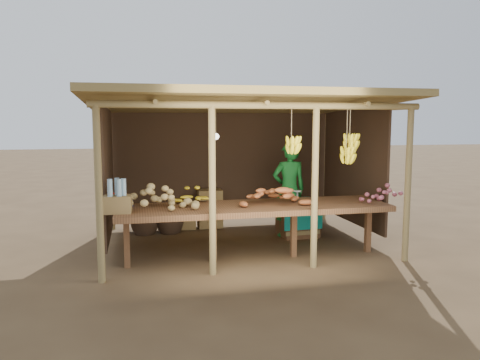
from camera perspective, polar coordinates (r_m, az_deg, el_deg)
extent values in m
plane|color=brown|center=(7.81, 0.00, -7.67)|extent=(60.00, 60.00, 0.00)
cylinder|color=#937C4C|center=(5.96, -16.82, -1.78)|extent=(0.09, 0.09, 2.20)
cylinder|color=#937C4C|center=(7.02, 19.79, -0.60)|extent=(0.09, 0.09, 2.20)
cylinder|color=#937C4C|center=(8.93, -15.44, 1.11)|extent=(0.09, 0.09, 2.20)
cylinder|color=#937C4C|center=(9.67, 10.27, 1.68)|extent=(0.09, 0.09, 2.20)
cylinder|color=#937C4C|center=(6.01, -3.40, -1.41)|extent=(0.09, 0.09, 2.20)
cylinder|color=#937C4C|center=(6.38, 9.10, -0.99)|extent=(0.09, 0.09, 2.20)
cylinder|color=#937C4C|center=(6.10, 3.11, 9.08)|extent=(4.40, 0.09, 0.09)
cylinder|color=#937C4C|center=(9.03, -2.10, 8.41)|extent=(4.40, 0.09, 0.09)
cube|color=#9E8449|center=(7.56, 0.00, 9.37)|extent=(4.70, 3.50, 0.28)
cube|color=#402C1E|center=(9.04, -2.05, 2.13)|extent=(4.20, 0.04, 1.98)
cube|color=#402C1E|center=(7.62, -15.79, 0.96)|extent=(0.04, 2.40, 1.98)
cube|color=#402C1E|center=(8.47, 13.56, 1.61)|extent=(0.04, 2.40, 1.98)
cube|color=brown|center=(6.74, 1.76, -3.41)|extent=(3.90, 1.05, 0.08)
cube|color=brown|center=(6.63, -13.64, -7.34)|extent=(0.08, 0.08, 0.72)
cube|color=brown|center=(6.71, -3.26, -6.97)|extent=(0.08, 0.08, 0.72)
cube|color=brown|center=(6.99, 6.55, -6.42)|extent=(0.08, 0.08, 0.72)
cube|color=brown|center=(7.47, 15.33, -5.77)|extent=(0.08, 0.08, 0.72)
cylinder|color=navy|center=(6.85, -14.56, -2.54)|extent=(0.40, 0.40, 0.14)
cube|color=olive|center=(6.36, -14.71, -2.86)|extent=(0.37, 0.30, 0.23)
imported|color=#19722A|center=(8.16, 5.99, -1.18)|extent=(0.61, 0.40, 1.64)
cube|color=brown|center=(8.27, 7.04, -4.82)|extent=(0.67, 0.58, 0.58)
cube|color=#0C8E84|center=(8.21, 7.08, -2.64)|extent=(0.74, 0.65, 0.06)
cube|color=olive|center=(8.86, -3.69, -4.62)|extent=(0.47, 0.39, 0.36)
cube|color=olive|center=(8.79, -3.71, -2.34)|extent=(0.47, 0.39, 0.36)
cube|color=olive|center=(8.80, -6.85, -4.73)|extent=(0.47, 0.39, 0.36)
ellipsoid|color=#402C1E|center=(8.53, -11.56, -4.56)|extent=(0.49, 0.49, 0.67)
ellipsoid|color=#402C1E|center=(8.54, -8.55, -4.47)|extent=(0.49, 0.49, 0.67)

